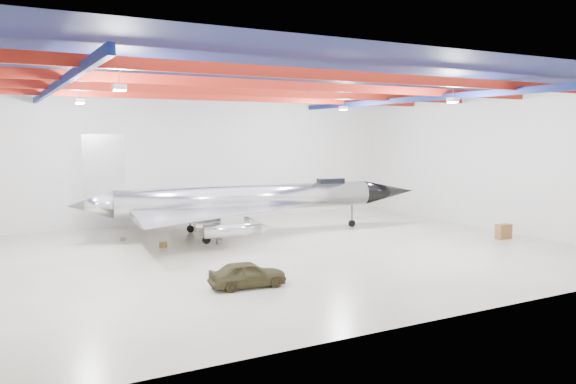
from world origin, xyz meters
TOP-DOWN VIEW (x-y plane):
  - floor at (0.00, 0.00)m, footprint 40.00×40.00m
  - wall_back at (0.00, 15.00)m, footprint 40.00×0.00m
  - wall_right at (20.00, 0.00)m, footprint 0.00×30.00m
  - ceiling at (0.00, 0.00)m, footprint 40.00×40.00m
  - ceiling_structure at (0.00, 0.00)m, footprint 39.50×29.50m
  - jet_aircraft at (1.96, 6.81)m, footprint 27.83×17.34m
  - jeep at (-4.17, -6.74)m, footprint 4.02×1.95m
  - desk at (17.57, -3.74)m, footprint 1.18×0.60m
  - crate_ply at (-5.16, 4.96)m, footprint 0.60×0.55m
  - toolbox_red at (-0.73, 9.52)m, footprint 0.46×0.40m
  - engine_drum at (-1.42, 4.27)m, footprint 0.58×0.58m
  - parts_bin at (1.58, 8.65)m, footprint 0.58×0.47m
  - crate_small at (-7.09, 8.58)m, footprint 0.36×0.29m
  - spares_box at (-0.11, 9.45)m, footprint 0.57×0.57m

SIDE VIEW (x-z plane):
  - floor at x=0.00m, z-range 0.00..0.00m
  - crate_small at x=-7.09m, z-range 0.00..0.25m
  - toolbox_red at x=-0.73m, z-range 0.00..0.28m
  - crate_ply at x=-5.16m, z-range 0.00..0.34m
  - parts_bin at x=1.58m, z-range 0.00..0.40m
  - engine_drum at x=-1.42m, z-range 0.00..0.40m
  - spares_box at x=-0.11m, z-range 0.00..0.41m
  - desk at x=17.57m, z-range 0.00..1.08m
  - jeep at x=-4.17m, z-range 0.00..1.32m
  - jet_aircraft at x=1.96m, z-range -1.31..6.28m
  - wall_back at x=0.00m, z-range -14.50..25.50m
  - wall_right at x=20.00m, z-range -9.50..20.50m
  - ceiling_structure at x=0.00m, z-range 9.79..10.86m
  - ceiling at x=0.00m, z-range 11.00..11.00m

